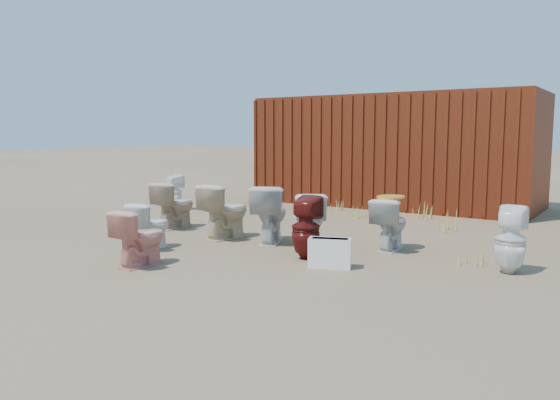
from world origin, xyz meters
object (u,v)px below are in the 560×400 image
Objects in this scene: toilet_front_pink at (140,238)px; toilet_back_a at (174,192)px; toilet_back_e at (510,240)px; toilet_front_e at (310,220)px; toilet_front_maroon at (306,228)px; toilet_back_beige_left at (175,205)px; toilet_back_beige_right at (225,211)px; toilet_back_yellowlid at (390,224)px; toilet_front_c at (270,214)px; loose_tank at (330,253)px; shipping_container at (395,151)px; toilet_front_a at (150,226)px.

toilet_back_a is at bearing -51.57° from toilet_front_pink.
toilet_front_e is at bearing -1.94° from toilet_back_e.
toilet_back_beige_left is (-3.01, 0.72, -0.01)m from toilet_front_maroon.
toilet_front_pink is 0.83× the size of toilet_back_beige_right.
toilet_back_yellowlid is (2.39, 0.61, -0.06)m from toilet_back_beige_right.
toilet_front_c is at bearing -1.61° from toilet_back_e.
toilet_back_a is 5.38m from toilet_back_yellowlid.
toilet_front_e is at bearing 111.14° from loose_tank.
toilet_back_beige_left reaches higher than toilet_front_pink.
toilet_front_e is (0.87, -5.15, -0.81)m from shipping_container.
toilet_front_maroon is at bearing 167.05° from toilet_back_beige_right.
shipping_container is at bearing -112.85° from toilet_front_c.
toilet_front_c is (1.10, 1.28, 0.10)m from toilet_front_a.
toilet_back_beige_left is at bearing -6.51° from toilet_back_beige_right.
toilet_back_beige_right is at bearing -0.26° from toilet_back_e.
toilet_front_maroon reaches higher than loose_tank.
toilet_front_a reaches higher than loose_tank.
toilet_back_a is 7.06m from toilet_back_e.
loose_tank is (-0.19, -1.34, -0.18)m from toilet_back_yellowlid.
toilet_front_a is at bearing 76.20° from toilet_back_beige_right.
toilet_back_e is (6.87, -1.60, 0.01)m from toilet_back_a.
shipping_container is 5.24m from toilet_front_c.
toilet_front_c is 3.26m from toilet_back_e.
toilet_back_e is at bearing 146.80° from toilet_front_e.
toilet_front_a is at bearing -97.84° from shipping_container.
shipping_container is 5.10m from toilet_back_yellowlid.
toilet_back_a is at bearing -46.95° from toilet_back_beige_left.
toilet_front_e is 1.55× the size of loose_tank.
toilet_back_yellowlid is at bearing 60.59° from loose_tank.
toilet_back_beige_right is (1.28, -0.22, 0.02)m from toilet_back_beige_left.
shipping_container is 4.95m from toilet_back_a.
toilet_back_beige_right is (-1.73, 0.50, 0.02)m from toilet_front_maroon.
toilet_front_pink is at bearing 101.54° from toilet_back_beige_right.
toilet_front_c is at bearing 11.93° from toilet_back_yellowlid.
toilet_front_pink is 0.92× the size of toilet_back_a.
toilet_front_a is at bearing 9.74° from toilet_front_maroon.
toilet_back_a is at bearing -17.63° from toilet_back_yellowlid.
toilet_back_e is 1.53× the size of loose_tank.
toilet_back_a is (-4.59, 2.28, -0.02)m from toilet_front_maroon.
toilet_back_beige_right is (-1.40, -0.14, 0.03)m from toilet_front_e.
toilet_front_e is (1.76, 1.31, 0.07)m from toilet_front_a.
toilet_front_e reaches higher than toilet_front_a.
toilet_back_yellowlid is at bearing -68.34° from shipping_container.
toilet_back_yellowlid is at bearing -17.77° from toilet_back_e.
toilet_back_a reaches higher than toilet_back_yellowlid.
toilet_front_maroon is at bearing 82.93° from toilet_front_e.
toilet_back_e is at bearing -55.76° from shipping_container.
toilet_front_maroon is at bearing 122.91° from toilet_front_c.
toilet_front_pink is at bearing 124.08° from toilet_front_a.
toilet_back_beige_left is at bearing -109.64° from shipping_container.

